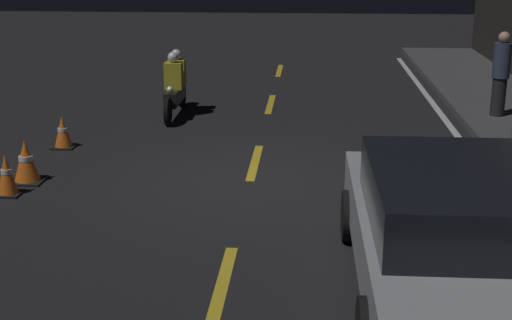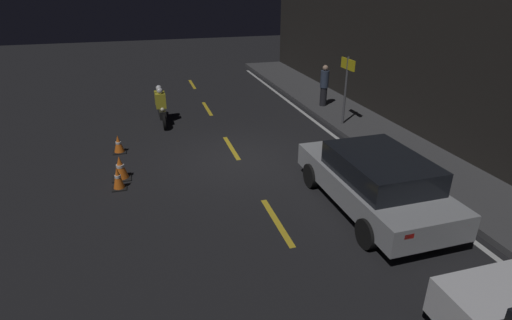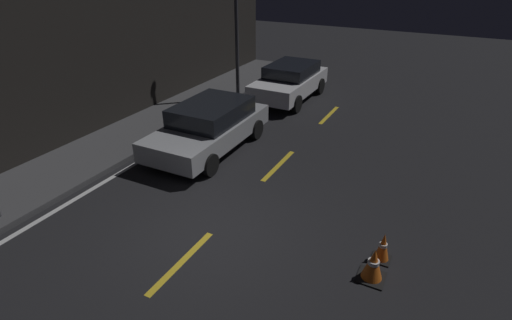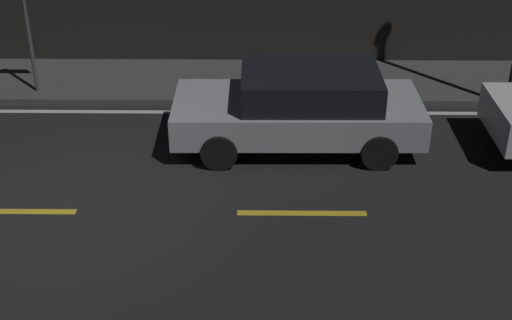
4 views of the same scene
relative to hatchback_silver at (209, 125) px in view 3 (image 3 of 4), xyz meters
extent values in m
plane|color=black|center=(-3.57, -2.33, -0.75)|extent=(56.00, 56.00, 0.00)
cube|color=#424244|center=(-3.57, 2.74, -0.68)|extent=(28.00, 2.30, 0.15)
cube|color=gold|center=(-4.57, -2.33, -0.75)|extent=(2.00, 0.14, 0.01)
cube|color=gold|center=(-0.07, -2.33, -0.75)|extent=(2.00, 0.14, 0.01)
cube|color=gold|center=(4.43, -2.33, -0.75)|extent=(2.00, 0.14, 0.01)
cube|color=silver|center=(-3.57, 1.34, -0.75)|extent=(25.20, 0.14, 0.01)
cube|color=#9EA0A5|center=(-0.07, 0.00, -0.16)|extent=(4.41, 1.93, 0.57)
cube|color=black|center=(0.15, 0.00, 0.39)|extent=(2.43, 1.73, 0.53)
cube|color=red|center=(2.10, -0.60, -0.01)|extent=(0.06, 0.20, 0.10)
cube|color=red|center=(2.09, 0.63, -0.01)|extent=(0.06, 0.20, 0.10)
cylinder|color=black|center=(-1.42, -0.94, -0.44)|extent=(0.63, 0.19, 0.63)
cylinder|color=black|center=(-1.44, 0.91, -0.44)|extent=(0.63, 0.19, 0.63)
cylinder|color=black|center=(1.30, -0.92, -0.44)|extent=(0.63, 0.19, 0.63)
cylinder|color=black|center=(1.29, 0.94, -0.44)|extent=(0.63, 0.19, 0.63)
cube|color=silver|center=(5.43, -0.26, -0.11)|extent=(4.17, 1.82, 0.63)
cube|color=black|center=(5.64, -0.27, 0.43)|extent=(2.30, 1.64, 0.46)
cube|color=red|center=(7.48, -0.86, 0.05)|extent=(0.06, 0.20, 0.10)
cube|color=red|center=(7.49, 0.31, 0.05)|extent=(0.06, 0.20, 0.10)
cylinder|color=black|center=(4.14, -1.14, -0.42)|extent=(0.67, 0.18, 0.66)
cylinder|color=black|center=(4.15, 0.62, -0.42)|extent=(0.67, 0.18, 0.66)
cylinder|color=black|center=(6.72, -1.15, -0.42)|extent=(0.67, 0.18, 0.66)
cylinder|color=black|center=(6.73, 0.61, -0.42)|extent=(0.67, 0.18, 0.66)
cube|color=black|center=(-3.29, -5.69, -0.74)|extent=(0.50, 0.50, 0.03)
cone|color=orange|center=(-3.29, -5.69, -0.41)|extent=(0.38, 0.38, 0.62)
cylinder|color=white|center=(-3.29, -5.69, -0.38)|extent=(0.21, 0.21, 0.07)
cube|color=black|center=(-2.70, -5.75, -0.74)|extent=(0.37, 0.37, 0.03)
cone|color=orange|center=(-2.70, -5.75, -0.43)|extent=(0.28, 0.28, 0.59)
cylinder|color=white|center=(-2.70, -5.75, -0.40)|extent=(0.15, 0.15, 0.07)
cylinder|color=#333338|center=(4.21, 1.44, 2.00)|extent=(0.14, 0.14, 5.50)
camera|label=1|loc=(6.67, -1.45, 2.69)|focal=50.00mm
camera|label=2|loc=(7.07, -4.90, 4.17)|focal=28.00mm
camera|label=3|loc=(-9.19, -6.38, 4.56)|focal=28.00mm
camera|label=4|loc=(-0.67, -11.58, 5.27)|focal=50.00mm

